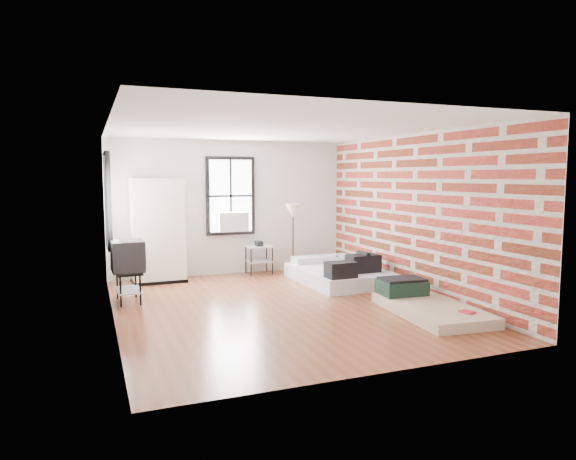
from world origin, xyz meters
name	(u,v)px	position (x,y,z in m)	size (l,w,h in m)	color
ground	(280,306)	(0.00, 0.00, 0.00)	(6.00, 6.00, 0.00)	brown
room_shell	(285,196)	(0.23, 0.36, 1.74)	(5.02, 6.02, 2.80)	silver
mattress_main	(341,273)	(1.75, 1.31, 0.18)	(1.58, 2.11, 0.66)	white
mattress_bare	(424,303)	(1.94, -1.10, 0.13)	(1.19, 2.03, 0.42)	tan
wardrobe	(158,231)	(-1.55, 2.65, 1.01)	(1.04, 0.62, 2.02)	black
side_table	(259,252)	(0.54, 2.72, 0.48)	(0.54, 0.43, 0.70)	black
floor_lamp	(293,215)	(1.16, 2.34, 1.27)	(0.32, 0.32, 1.49)	black
tv_stand	(128,258)	(-2.21, 1.17, 0.73)	(0.53, 0.74, 1.02)	black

